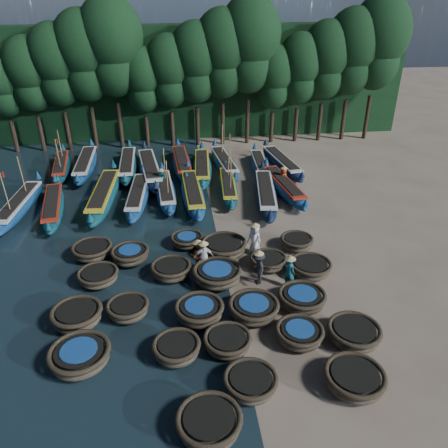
{
  "coord_description": "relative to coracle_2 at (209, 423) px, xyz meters",
  "views": [
    {
      "loc": [
        -2.34,
        -19.24,
        12.82
      ],
      "look_at": [
        0.28,
        1.88,
        1.3
      ],
      "focal_mm": 35.0,
      "sensor_mm": 36.0,
      "label": 1
    }
  ],
  "objects": [
    {
      "name": "ground",
      "position": [
        1.67,
        9.89,
        -0.42
      ],
      "size": [
        120.0,
        120.0,
        0.0
      ],
      "primitive_type": "plane",
      "color": "gray",
      "rests_on": "ground"
    },
    {
      "name": "foliage_wall",
      "position": [
        1.67,
        33.39,
        4.58
      ],
      "size": [
        40.0,
        3.0,
        10.0
      ],
      "primitive_type": "cube",
      "color": "black",
      "rests_on": "ground"
    },
    {
      "name": "coracle_2",
      "position": [
        0.0,
        0.0,
        0.0
      ],
      "size": [
        2.55,
        2.55,
        0.73
      ],
      "rotation": [
        0.0,
        0.0,
        0.28
      ],
      "color": "brown",
      "rests_on": "ground"
    },
    {
      "name": "coracle_3",
      "position": [
        1.63,
        1.5,
        -0.03
      ],
      "size": [
        2.0,
        2.0,
        0.68
      ],
      "rotation": [
        0.0,
        0.0,
        0.07
      ],
      "color": "brown",
      "rests_on": "ground"
    },
    {
      "name": "coracle_4",
      "position": [
        5.38,
        1.16,
        0.0
      ],
      "size": [
        2.69,
        2.69,
        0.74
      ],
      "rotation": [
        0.0,
        0.0,
        -0.34
      ],
      "color": "brown",
      "rests_on": "ground"
    },
    {
      "name": "coracle_5",
      "position": [
        -4.63,
        3.48,
        0.04
      ],
      "size": [
        2.77,
        2.77,
        0.79
      ],
      "rotation": [
        0.0,
        0.0,
        0.28
      ],
      "color": "brown",
      "rests_on": "ground"
    },
    {
      "name": "coracle_6",
      "position": [
        -0.95,
        3.44,
        0.01
      ],
      "size": [
        1.93,
        1.93,
        0.74
      ],
      "rotation": [
        0.0,
        0.0,
        0.1
      ],
      "color": "brown",
      "rests_on": "ground"
    },
    {
      "name": "coracle_7",
      "position": [
        1.08,
        3.63,
        -0.04
      ],
      "size": [
        1.96,
        1.96,
        0.67
      ],
      "rotation": [
        0.0,
        0.0,
        0.06
      ],
      "color": "brown",
      "rests_on": "ground"
    },
    {
      "name": "coracle_8",
      "position": [
        4.05,
        3.69,
        -0.02
      ],
      "size": [
        2.13,
        2.13,
        0.7
      ],
      "rotation": [
        0.0,
        0.0,
        -0.15
      ],
      "color": "brown",
      "rests_on": "ground"
    },
    {
      "name": "coracle_9",
      "position": [
        6.26,
        3.42,
        0.01
      ],
      "size": [
        2.37,
        2.37,
        0.75
      ],
      "rotation": [
        0.0,
        0.0,
        0.16
      ],
      "color": "brown",
      "rests_on": "ground"
    },
    {
      "name": "coracle_10",
      "position": [
        -5.14,
        5.88,
        0.05
      ],
      "size": [
        2.34,
        2.34,
        0.81
      ],
      "rotation": [
        0.0,
        0.0,
        0.16
      ],
      "color": "brown",
      "rests_on": "ground"
    },
    {
      "name": "coracle_11",
      "position": [
        -3.01,
        6.15,
        -0.0
      ],
      "size": [
        1.97,
        1.97,
        0.72
      ],
      "rotation": [
        0.0,
        0.0,
        -0.14
      ],
      "color": "brown",
      "rests_on": "ground"
    },
    {
      "name": "coracle_12",
      "position": [
        0.1,
        5.56,
        0.04
      ],
      "size": [
        2.18,
        2.18,
        0.8
      ],
      "rotation": [
        0.0,
        0.0,
        -0.06
      ],
      "color": "brown",
      "rests_on": "ground"
    },
    {
      "name": "coracle_13",
      "position": [
        2.48,
        5.46,
        0.02
      ],
      "size": [
        2.78,
        2.78,
        0.76
      ],
      "rotation": [
        0.0,
        0.0,
        -0.42
      ],
      "color": "brown",
      "rests_on": "ground"
    },
    {
      "name": "coracle_14",
      "position": [
        4.8,
        5.92,
        -0.0
      ],
      "size": [
        2.39,
        2.39,
        0.72
      ],
      "rotation": [
        0.0,
        0.0,
        0.17
      ],
      "color": "brown",
      "rests_on": "ground"
    },
    {
      "name": "coracle_15",
      "position": [
        -4.64,
        8.86,
        -0.03
      ],
      "size": [
        2.02,
        2.02,
        0.69
      ],
      "rotation": [
        0.0,
        0.0,
        -0.06
      ],
      "color": "brown",
      "rests_on": "ground"
    },
    {
      "name": "coracle_16",
      "position": [
        -1.07,
        8.95,
        0.01
      ],
      "size": [
        2.45,
        2.45,
        0.74
      ],
      "rotation": [
        0.0,
        0.0,
        -0.37
      ],
      "color": "brown",
      "rests_on": "ground"
    },
    {
      "name": "coracle_17",
      "position": [
        1.16,
        8.17,
        0.06
      ],
      "size": [
        2.93,
        2.93,
        0.83
      ],
      "rotation": [
        0.0,
        0.0,
        0.37
      ],
      "color": "brown",
      "rests_on": "ground"
    },
    {
      "name": "coracle_18",
      "position": [
        3.94,
        9.17,
        -0.05
      ],
      "size": [
        2.02,
        2.02,
        0.65
      ],
      "rotation": [
        0.0,
        0.0,
        -0.14
      ],
      "color": "brown",
      "rests_on": "ground"
    },
    {
      "name": "coracle_19",
      "position": [
        5.91,
        8.3,
        -0.01
      ],
      "size": [
        2.61,
        2.61,
        0.72
      ],
      "rotation": [
        0.0,
        0.0,
        -0.36
      ],
      "color": "brown",
      "rests_on": "ground"
    },
    {
      "name": "coracle_20",
      "position": [
        -5.25,
        11.29,
        0.01
      ],
      "size": [
        2.18,
        2.18,
        0.76
      ],
      "rotation": [
        0.0,
        0.0,
        0.08
      ],
      "color": "brown",
      "rests_on": "ground"
    },
    {
      "name": "coracle_21",
      "position": [
        -3.19,
        10.55,
        0.04
      ],
      "size": [
        2.37,
        2.37,
        0.8
      ],
      "rotation": [
        0.0,
        0.0,
        0.35
      ],
      "color": "brown",
      "rests_on": "ground"
    },
    {
      "name": "coracle_22",
      "position": [
        -0.14,
        11.85,
        -0.04
      ],
      "size": [
        2.09,
        2.09,
        0.66
      ],
      "rotation": [
        0.0,
        0.0,
        0.26
      ],
      "color": "brown",
      "rests_on": "ground"
    },
    {
      "name": "coracle_23",
      "position": [
        1.8,
        10.67,
        0.06
      ],
      "size": [
        2.75,
        2.75,
        0.84
      ],
      "rotation": [
        0.0,
        0.0,
        0.21
      ],
      "color": "brown",
      "rests_on": "ground"
    },
    {
      "name": "coracle_24",
      "position": [
        5.89,
        10.78,
        0.01
      ],
      "size": [
        2.09,
        2.09,
        0.75
      ],
      "rotation": [
        0.0,
        0.0,
        0.28
      ],
      "color": "brown",
      "rests_on": "ground"
    },
    {
      "name": "long_boat_0",
      "position": [
        -10.62,
        17.18,
        0.13
      ],
      "size": [
        2.08,
        8.17,
        3.48
      ],
      "rotation": [
        0.0,
        0.0,
        -0.08
      ],
      "color": "navy",
      "rests_on": "ground"
    },
    {
      "name": "long_boat_1",
      "position": [
        -8.47,
        16.94,
        0.1
      ],
      "size": [
        2.49,
        7.6,
        1.35
      ],
      "rotation": [
        0.0,
        0.0,
        0.16
      ],
      "color": "#0D3D4C",
      "rests_on": "ground"
    },
    {
      "name": "long_boat_2",
      "position": [
        -5.39,
        18.1,
        0.19
      ],
      "size": [
        2.09,
        9.12,
        1.61
      ],
      "rotation": [
        0.0,
        0.0,
        -0.06
      ],
      "color": "#0D3D4C",
      "rests_on": "ground"
    },
    {
      "name": "long_boat_3",
      "position": [
        -3.14,
        17.87,
        0.11
      ],
      "size": [
        1.84,
        7.88,
        1.39
      ],
      "rotation": [
        0.0,
        0.0,
        -0.06
      ],
      "color": "navy",
      "rests_on": "ground"
    },
    {
      "name": "long_boat_4",
      "position": [
        -1.28,
        18.49,
        0.09
      ],
      "size": [
        1.82,
        7.59,
        3.23
      ],
      "rotation": [
        0.0,
        0.0,
        0.07
      ],
      "color": "navy",
      "rests_on": "ground"
    },
    {
      "name": "long_boat_5",
      "position": [
        0.55,
        17.79,
        0.14
      ],
      "size": [
        1.72,
        8.33,
        1.47
      ],
      "rotation": [
        0.0,
        0.0,
        0.03
      ],
      "color": "navy",
      "rests_on": "ground"
    },
    {
      "name": "long_boat_6",
      "position": [
        3.11,
        18.73,
        0.08
      ],
      "size": [
        1.78,
        7.3,
        3.11
      ],
      "rotation": [
        0.0,
        0.0,
        -0.07
      ],
      "color": "#0D3D4C",
      "rests_on": "ground"
    },
    {
      "name": "long_boat_7",
      "position": [
        5.45,
        17.05,
        0.15
      ],
      "size": [
        2.64,
        8.4,
        1.49
      ],
      "rotation": [
        0.0,
        0.0,
        -0.14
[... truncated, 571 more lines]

